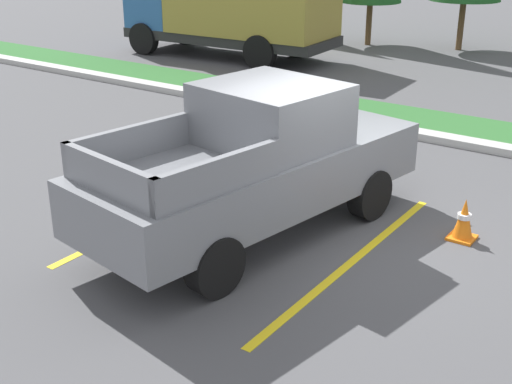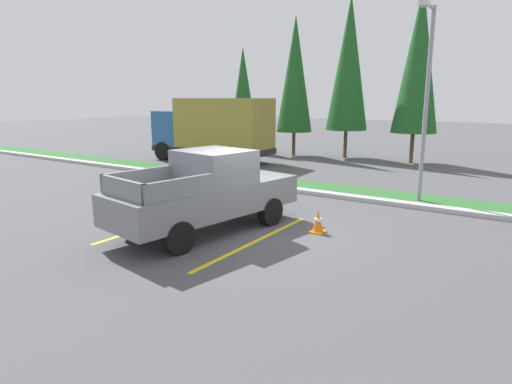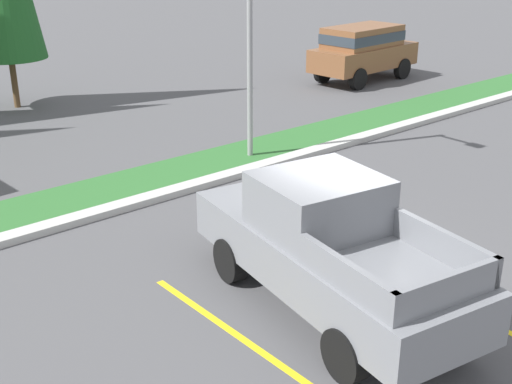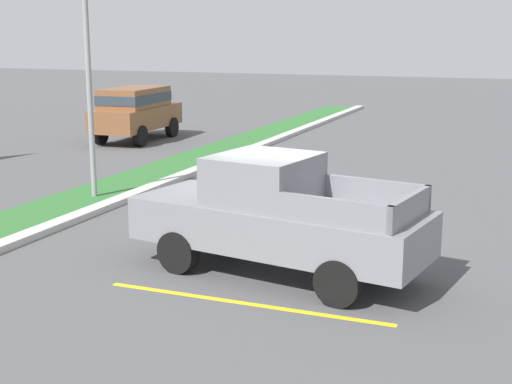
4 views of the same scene
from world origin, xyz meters
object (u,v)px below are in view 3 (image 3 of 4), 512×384
(suv_distant, at_px, (363,49))
(street_light, at_px, (254,15))
(pickup_truck_main, at_px, (327,247))
(traffic_cone, at_px, (362,219))

(suv_distant, height_order, street_light, street_light)
(pickup_truck_main, distance_m, street_light, 7.74)
(suv_distant, distance_m, street_light, 10.59)
(pickup_truck_main, bearing_deg, traffic_cone, 29.83)
(pickup_truck_main, distance_m, traffic_cone, 2.96)
(suv_distant, bearing_deg, traffic_cone, -138.82)
(street_light, bearing_deg, suv_distant, 25.80)
(street_light, relative_size, traffic_cone, 10.30)
(pickup_truck_main, height_order, traffic_cone, pickup_truck_main)
(pickup_truck_main, bearing_deg, suv_distant, 39.27)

